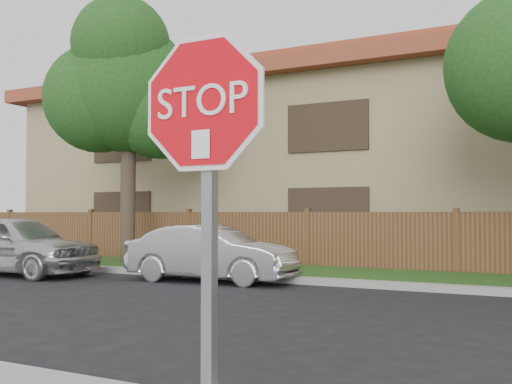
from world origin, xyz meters
The scene contains 8 objects.
far_curb centered at (0.00, 8.15, 0.07)m, with size 70.00×0.30×0.15m, color gray.
grass_strip centered at (0.00, 9.80, 0.06)m, with size 70.00×3.00×0.12m, color #1E4714.
fence centered at (0.00, 11.40, 0.80)m, with size 70.00×0.12×1.60m, color #4C2F1A.
apartment_building centered at (0.00, 17.00, 3.53)m, with size 35.20×9.20×7.20m.
tree_left centered at (-8.98, 9.57, 5.22)m, with size 4.80×3.90×7.78m.
stop_sign centered at (0.77, -1.48, 1.83)m, with size 1.01×0.13×2.55m.
sedan_far_left centered at (-9.95, 6.50, 0.77)m, with size 1.82×4.52×1.54m, color silver.
sedan_left centered at (-4.77, 7.53, 0.65)m, with size 1.37×3.93×1.29m, color #B9B8BD.
Camera 1 is at (2.46, -4.15, 1.57)m, focal length 42.00 mm.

